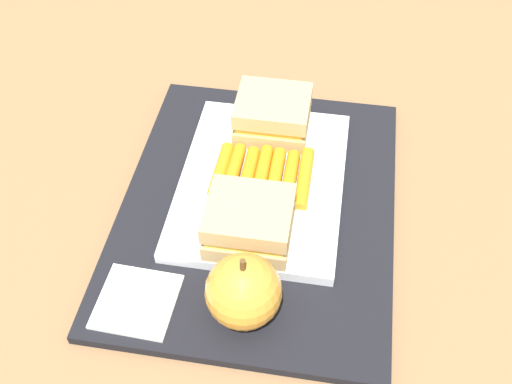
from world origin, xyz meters
TOP-DOWN VIEW (x-y plane):
  - ground_plane at (0.00, 0.00)m, footprint 2.40×2.40m
  - lunchbag_mat at (0.00, 0.00)m, footprint 0.36×0.28m
  - food_tray at (-0.03, 0.00)m, footprint 0.23×0.17m
  - sandwich_half_left at (-0.10, 0.00)m, footprint 0.07×0.08m
  - sandwich_half_right at (0.05, 0.00)m, footprint 0.07×0.08m
  - carrot_sticks_bundle at (-0.02, 0.00)m, footprint 0.08×0.10m
  - apple at (0.13, 0.01)m, footprint 0.07×0.07m
  - paper_napkin at (0.14, -0.09)m, footprint 0.07×0.07m

SIDE VIEW (x-z plane):
  - ground_plane at x=0.00m, z-range 0.00..0.00m
  - lunchbag_mat at x=0.00m, z-range 0.00..0.01m
  - paper_napkin at x=0.14m, z-range 0.01..0.01m
  - food_tray at x=-0.03m, z-range 0.01..0.02m
  - carrot_sticks_bundle at x=-0.02m, z-range 0.02..0.04m
  - apple at x=0.13m, z-range 0.00..0.08m
  - sandwich_half_left at x=-0.10m, z-range 0.02..0.07m
  - sandwich_half_right at x=0.05m, z-range 0.02..0.07m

